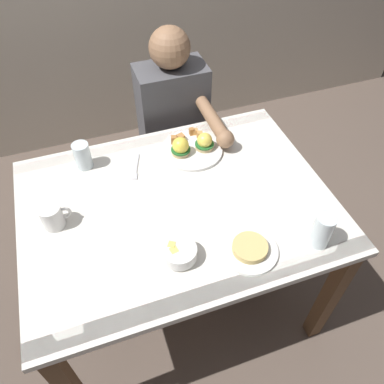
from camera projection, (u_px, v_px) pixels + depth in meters
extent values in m
plane|color=brown|center=(181.00, 293.00, 2.03)|extent=(6.00, 6.00, 0.00)
cube|color=white|center=(177.00, 205.00, 1.50)|extent=(1.20, 0.90, 0.03)
cube|color=#B23838|center=(215.00, 291.00, 1.23)|extent=(1.20, 0.06, 0.00)
cube|color=#B23838|center=(151.00, 141.00, 1.74)|extent=(1.20, 0.06, 0.00)
cube|color=brown|center=(330.00, 296.00, 1.64)|extent=(0.06, 0.06, 0.71)
cube|color=brown|center=(50.00, 223.00, 1.90)|extent=(0.06, 0.06, 0.71)
cube|color=brown|center=(250.00, 172.00, 2.14)|extent=(0.06, 0.06, 0.71)
cylinder|color=white|center=(192.00, 150.00, 1.68)|extent=(0.27, 0.27, 0.01)
cylinder|color=tan|center=(181.00, 151.00, 1.65)|extent=(0.08, 0.08, 0.02)
cylinder|color=#236028|center=(181.00, 149.00, 1.64)|extent=(0.08, 0.08, 0.01)
sphere|color=yellow|center=(181.00, 145.00, 1.63)|extent=(0.07, 0.07, 0.07)
cylinder|color=tan|center=(204.00, 146.00, 1.68)|extent=(0.08, 0.08, 0.02)
cylinder|color=#236028|center=(205.00, 144.00, 1.67)|extent=(0.08, 0.08, 0.01)
sphere|color=#F7DB56|center=(205.00, 140.00, 1.65)|extent=(0.07, 0.07, 0.07)
cube|color=tan|center=(200.00, 135.00, 1.72)|extent=(0.03, 0.03, 0.03)
cube|color=#B77A42|center=(181.00, 138.00, 1.71)|extent=(0.04, 0.04, 0.03)
cube|color=tan|center=(195.00, 132.00, 1.74)|extent=(0.03, 0.03, 0.02)
cube|color=#AD7038|center=(192.00, 132.00, 1.73)|extent=(0.02, 0.02, 0.03)
cube|color=#AD7038|center=(174.00, 140.00, 1.69)|extent=(0.03, 0.03, 0.04)
cylinder|color=white|center=(180.00, 257.00, 1.31)|extent=(0.10, 0.10, 0.01)
cylinder|color=white|center=(180.00, 253.00, 1.29)|extent=(0.12, 0.12, 0.04)
cube|color=#F4DB66|center=(179.00, 254.00, 1.30)|extent=(0.04, 0.04, 0.03)
cube|color=#F4DB66|center=(182.00, 247.00, 1.31)|extent=(0.03, 0.03, 0.02)
cube|color=#EA6B70|center=(184.00, 246.00, 1.30)|extent=(0.04, 0.04, 0.03)
cube|color=#EA6B70|center=(177.00, 246.00, 1.30)|extent=(0.02, 0.02, 0.02)
cube|color=#F4DB66|center=(174.00, 252.00, 1.28)|extent=(0.03, 0.03, 0.03)
cube|color=#EA6B70|center=(173.00, 254.00, 1.28)|extent=(0.04, 0.04, 0.03)
cube|color=#F4DB66|center=(172.00, 246.00, 1.29)|extent=(0.03, 0.03, 0.02)
cube|color=#F4A85B|center=(183.00, 257.00, 1.29)|extent=(0.03, 0.03, 0.02)
cylinder|color=white|center=(52.00, 217.00, 1.38)|extent=(0.08, 0.08, 0.09)
cylinder|color=black|center=(49.00, 209.00, 1.35)|extent=(0.07, 0.07, 0.01)
torus|color=white|center=(64.00, 213.00, 1.39)|extent=(0.06, 0.02, 0.06)
cube|color=silver|center=(137.00, 164.00, 1.63)|extent=(0.05, 0.12, 0.00)
cube|color=silver|center=(135.00, 176.00, 1.58)|extent=(0.03, 0.04, 0.00)
cylinder|color=silver|center=(322.00, 230.00, 1.31)|extent=(0.07, 0.07, 0.14)
cylinder|color=silver|center=(320.00, 236.00, 1.33)|extent=(0.06, 0.06, 0.07)
cylinder|color=silver|center=(83.00, 156.00, 1.58)|extent=(0.07, 0.07, 0.12)
cylinder|color=silver|center=(84.00, 159.00, 1.60)|extent=(0.06, 0.06, 0.08)
cylinder|color=white|center=(249.00, 250.00, 1.33)|extent=(0.20, 0.20, 0.01)
cylinder|color=#DBBC70|center=(250.00, 247.00, 1.32)|extent=(0.12, 0.12, 0.02)
cylinder|color=#33333D|center=(166.00, 192.00, 2.22)|extent=(0.11, 0.11, 0.45)
cylinder|color=#33333D|center=(195.00, 185.00, 2.26)|extent=(0.11, 0.11, 0.45)
cube|color=#4C4C51|center=(173.00, 112.00, 1.95)|extent=(0.34, 0.20, 0.50)
sphere|color=#936B4C|center=(170.00, 48.00, 1.70)|extent=(0.19, 0.19, 0.19)
cylinder|color=#936B4C|center=(213.00, 119.00, 1.75)|extent=(0.06, 0.30, 0.06)
sphere|color=#936B4C|center=(225.00, 139.00, 1.65)|extent=(0.08, 0.08, 0.08)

